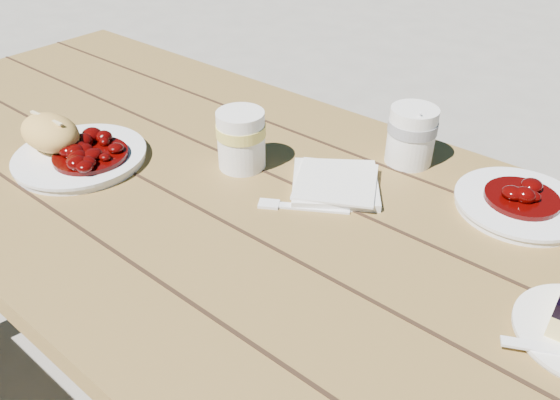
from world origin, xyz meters
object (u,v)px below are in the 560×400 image
Objects in this scene: coffee_cup at (411,136)px; second_cup at (241,140)px; bread_roll at (50,133)px; picnic_table at (257,270)px; main_plate at (81,157)px; second_plate at (520,204)px.

coffee_cup and second_cup have the same top height.
second_cup is (0.31, 0.21, 0.00)m from bread_roll.
coffee_cup is at bearing 37.83° from bread_roll.
second_cup reaches higher than picnic_table.
main_plate is 2.20× the size of coffee_cup.
coffee_cup is at bearing 39.46° from main_plate.
main_plate is 0.32m from second_cup.
coffee_cup is (0.54, 0.42, 0.00)m from bread_roll.
coffee_cup is at bearing 63.93° from picnic_table.
second_plate is (0.36, 0.27, 0.17)m from picnic_table.
bread_roll reaches higher than picnic_table.
bread_roll is at bearing -152.28° from second_plate.
picnic_table is 0.40m from main_plate.
picnic_table is at bearing -36.35° from second_cup.
coffee_cup is at bearing 174.99° from second_plate.
main_plate is 1.16× the size of second_plate.
second_plate is at bearing -5.01° from coffee_cup.
second_plate is (0.76, 0.40, -0.04)m from bread_roll.
bread_roll is 0.64× the size of second_plate.
second_cup is at bearing 143.65° from picnic_table.
second_plate reaches higher than picnic_table.
picnic_table is 18.08× the size of coffee_cup.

